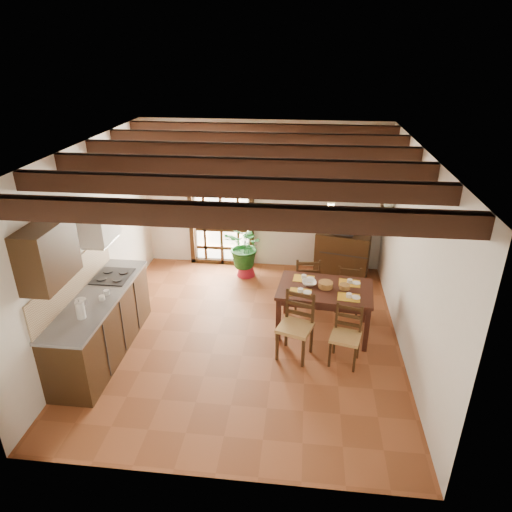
# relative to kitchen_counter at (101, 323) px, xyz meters

# --- Properties ---
(ground_plane) EXTENTS (5.00, 5.00, 0.00)m
(ground_plane) POSITION_rel_kitchen_counter_xyz_m (1.96, 0.60, -0.47)
(ground_plane) COLOR brown
(room_shell) EXTENTS (4.52, 5.02, 2.81)m
(room_shell) POSITION_rel_kitchen_counter_xyz_m (1.96, 0.60, 1.34)
(room_shell) COLOR silver
(room_shell) RESTS_ON ground_plane
(ceiling_beams) EXTENTS (4.50, 4.34, 0.20)m
(ceiling_beams) POSITION_rel_kitchen_counter_xyz_m (1.96, 0.60, 2.22)
(ceiling_beams) COLOR black
(ceiling_beams) RESTS_ON room_shell
(french_door) EXTENTS (1.26, 0.11, 2.32)m
(french_door) POSITION_rel_kitchen_counter_xyz_m (1.16, 3.05, 0.70)
(french_door) COLOR white
(french_door) RESTS_ON ground_plane
(kitchen_counter) EXTENTS (0.64, 2.25, 1.38)m
(kitchen_counter) POSITION_rel_kitchen_counter_xyz_m (0.00, 0.00, 0.00)
(kitchen_counter) COLOR black
(kitchen_counter) RESTS_ON ground_plane
(upper_cabinet) EXTENTS (0.35, 0.80, 0.70)m
(upper_cabinet) POSITION_rel_kitchen_counter_xyz_m (-0.12, -0.70, 1.38)
(upper_cabinet) COLOR black
(upper_cabinet) RESTS_ON room_shell
(range_hood) EXTENTS (0.38, 0.60, 0.54)m
(range_hood) POSITION_rel_kitchen_counter_xyz_m (-0.09, 0.55, 1.26)
(range_hood) COLOR white
(range_hood) RESTS_ON room_shell
(counter_items) EXTENTS (0.50, 1.43, 0.25)m
(counter_items) POSITION_rel_kitchen_counter_xyz_m (0.00, 0.09, 0.49)
(counter_items) COLOR black
(counter_items) RESTS_ON kitchen_counter
(dining_table) EXTENTS (1.45, 1.01, 0.75)m
(dining_table) POSITION_rel_kitchen_counter_xyz_m (3.10, 0.88, 0.18)
(dining_table) COLOR #351811
(dining_table) RESTS_ON ground_plane
(chair_near_left) EXTENTS (0.55, 0.53, 0.95)m
(chair_near_left) POSITION_rel_kitchen_counter_xyz_m (2.69, 0.21, -0.18)
(chair_near_left) COLOR tan
(chair_near_left) RESTS_ON ground_plane
(chair_near_right) EXTENTS (0.46, 0.45, 0.84)m
(chair_near_right) POSITION_rel_kitchen_counter_xyz_m (3.37, 0.14, -0.21)
(chair_near_right) COLOR tan
(chair_near_right) RESTS_ON ground_plane
(chair_far_left) EXTENTS (0.46, 0.44, 0.91)m
(chair_far_left) POSITION_rel_kitchen_counter_xyz_m (2.83, 1.61, -0.19)
(chair_far_left) COLOR tan
(chair_far_left) RESTS_ON ground_plane
(chair_far_right) EXTENTS (0.44, 0.42, 0.85)m
(chair_far_right) POSITION_rel_kitchen_counter_xyz_m (3.51, 1.54, -0.21)
(chair_far_right) COLOR tan
(chair_far_right) RESTS_ON ground_plane
(table_setting) EXTENTS (1.00, 0.67, 0.09)m
(table_setting) POSITION_rel_kitchen_counter_xyz_m (3.10, 0.88, 0.29)
(table_setting) COLOR gold
(table_setting) RESTS_ON dining_table
(table_bowl) EXTENTS (0.23, 0.23, 0.05)m
(table_bowl) POSITION_rel_kitchen_counter_xyz_m (2.86, 0.95, 0.30)
(table_bowl) COLOR white
(table_bowl) RESTS_ON dining_table
(sideboard) EXTENTS (1.05, 0.65, 0.83)m
(sideboard) POSITION_rel_kitchen_counter_xyz_m (3.48, 2.83, -0.06)
(sideboard) COLOR black
(sideboard) RESTS_ON ground_plane
(crt_tv) EXTENTS (0.47, 0.45, 0.33)m
(crt_tv) POSITION_rel_kitchen_counter_xyz_m (3.48, 2.82, 0.55)
(crt_tv) COLOR black
(crt_tv) RESTS_ON sideboard
(fuse_box) EXTENTS (0.25, 0.03, 0.32)m
(fuse_box) POSITION_rel_kitchen_counter_xyz_m (3.46, 3.08, 1.28)
(fuse_box) COLOR white
(fuse_box) RESTS_ON room_shell
(plant_pot) EXTENTS (0.35, 0.35, 0.21)m
(plant_pot) POSITION_rel_kitchen_counter_xyz_m (1.69, 2.57, -0.36)
(plant_pot) COLOR maroon
(plant_pot) RESTS_ON ground_plane
(potted_plant) EXTENTS (2.43, 2.29, 2.15)m
(potted_plant) POSITION_rel_kitchen_counter_xyz_m (1.69, 2.57, 0.10)
(potted_plant) COLOR #144C19
(potted_plant) RESTS_ON ground_plane
(wall_shelf) EXTENTS (0.20, 0.42, 0.20)m
(wall_shelf) POSITION_rel_kitchen_counter_xyz_m (4.10, 2.20, 1.04)
(wall_shelf) COLOR black
(wall_shelf) RESTS_ON room_shell
(shelf_vase) EXTENTS (0.15, 0.15, 0.15)m
(shelf_vase) POSITION_rel_kitchen_counter_xyz_m (4.10, 2.20, 1.18)
(shelf_vase) COLOR #B2BFB2
(shelf_vase) RESTS_ON wall_shelf
(shelf_flowers) EXTENTS (0.14, 0.14, 0.36)m
(shelf_flowers) POSITION_rel_kitchen_counter_xyz_m (4.10, 2.20, 1.38)
(shelf_flowers) COLOR gold
(shelf_flowers) RESTS_ON shelf_vase
(framed_picture) EXTENTS (0.03, 0.32, 0.32)m
(framed_picture) POSITION_rel_kitchen_counter_xyz_m (4.18, 2.20, 1.58)
(framed_picture) COLOR brown
(framed_picture) RESTS_ON room_shell
(pendant_lamp) EXTENTS (0.36, 0.36, 0.84)m
(pendant_lamp) POSITION_rel_kitchen_counter_xyz_m (3.10, 0.98, 1.60)
(pendant_lamp) COLOR black
(pendant_lamp) RESTS_ON room_shell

